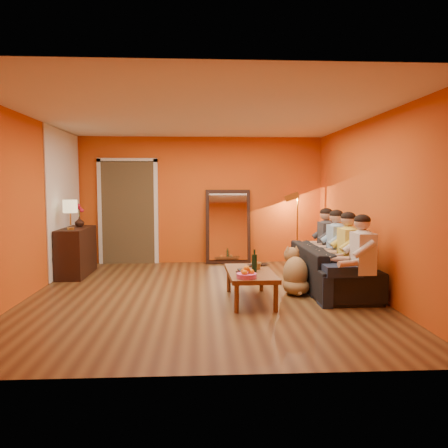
{
  "coord_description": "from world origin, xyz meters",
  "views": [
    {
      "loc": [
        -0.02,
        -6.31,
        1.6
      ],
      "look_at": [
        0.35,
        0.5,
        1.0
      ],
      "focal_mm": 35.0,
      "sensor_mm": 36.0,
      "label": 1
    }
  ],
  "objects": [
    {
      "name": "vase",
      "position": [
        -2.24,
        1.8,
        0.94
      ],
      "size": [
        0.17,
        0.17,
        0.18
      ],
      "primitive_type": "imported",
      "color": "black",
      "rests_on": "sideboard"
    },
    {
      "name": "white_accent",
      "position": [
        -2.48,
        1.75,
        1.3
      ],
      "size": [
        0.02,
        1.9,
        2.58
      ],
      "primitive_type": "cube",
      "color": "white",
      "rests_on": "wall_left"
    },
    {
      "name": "door_jamb_left",
      "position": [
        -2.07,
        2.71,
        1.05
      ],
      "size": [
        0.08,
        0.06,
        2.2
      ],
      "primitive_type": "cube",
      "color": "white",
      "rests_on": "wall_back"
    },
    {
      "name": "room_shell",
      "position": [
        0.0,
        0.37,
        1.3
      ],
      "size": [
        5.0,
        5.5,
        2.6
      ],
      "color": "brown",
      "rests_on": "ground"
    },
    {
      "name": "door_header",
      "position": [
        -1.5,
        2.71,
        2.12
      ],
      "size": [
        1.22,
        0.06,
        0.08
      ],
      "primitive_type": "cube",
      "color": "white",
      "rests_on": "wall_back"
    },
    {
      "name": "book_upper",
      "position": [
        0.49,
        -0.59,
        0.47
      ],
      "size": [
        0.19,
        0.24,
        0.02
      ],
      "primitive_type": "imported",
      "rotation": [
        0.0,
        0.0,
        0.09
      ],
      "color": "black",
      "rests_on": "book_mid"
    },
    {
      "name": "laptop",
      "position": [
        0.85,
        -0.03,
        0.43
      ],
      "size": [
        0.37,
        0.29,
        0.03
      ],
      "primitive_type": "imported",
      "rotation": [
        0.0,
        0.0,
        0.28
      ],
      "color": "black",
      "rests_on": "coffee_table"
    },
    {
      "name": "book_mid",
      "position": [
        0.5,
        -0.57,
        0.45
      ],
      "size": [
        0.19,
        0.24,
        0.02
      ],
      "primitive_type": "imported",
      "rotation": [
        0.0,
        0.0,
        0.15
      ],
      "color": "red",
      "rests_on": "book_lower"
    },
    {
      "name": "person_far_right",
      "position": [
        2.13,
        0.95,
        0.61
      ],
      "size": [
        0.7,
        0.44,
        1.22
      ],
      "primitive_type": null,
      "color": "#38383D",
      "rests_on": "sofa"
    },
    {
      "name": "person_mid_right",
      "position": [
        2.13,
        0.4,
        0.61
      ],
      "size": [
        0.7,
        0.44,
        1.22
      ],
      "primitive_type": null,
      "color": "#90BADE",
      "rests_on": "sofa"
    },
    {
      "name": "person_far_left",
      "position": [
        2.13,
        -0.7,
        0.61
      ],
      "size": [
        0.7,
        0.44,
        1.22
      ],
      "primitive_type": null,
      "color": "beige",
      "rests_on": "sofa"
    },
    {
      "name": "book_lower",
      "position": [
        0.49,
        -0.58,
        0.43
      ],
      "size": [
        0.22,
        0.26,
        0.02
      ],
      "primitive_type": "imported",
      "rotation": [
        0.0,
        0.0,
        0.29
      ],
      "color": "black",
      "rests_on": "coffee_table"
    },
    {
      "name": "tumbler",
      "position": [
        0.79,
        -0.26,
        0.47
      ],
      "size": [
        0.13,
        0.13,
        0.1
      ],
      "primitive_type": "imported",
      "rotation": [
        0.0,
        0.0,
        -0.31
      ],
      "color": "#B27F3F",
      "rests_on": "coffee_table"
    },
    {
      "name": "fruit_bowl",
      "position": [
        0.57,
        -0.83,
        0.5
      ],
      "size": [
        0.26,
        0.26,
        0.16
      ],
      "primitive_type": null,
      "color": "#E6519F",
      "rests_on": "coffee_table"
    },
    {
      "name": "door_jamb_right",
      "position": [
        -0.93,
        2.71,
        1.05
      ],
      "size": [
        0.08,
        0.06,
        2.2
      ],
      "primitive_type": "cube",
      "color": "white",
      "rests_on": "wall_back"
    },
    {
      "name": "doorway_recess",
      "position": [
        -1.5,
        2.83,
        1.05
      ],
      "size": [
        1.06,
        0.3,
        2.1
      ],
      "primitive_type": "cube",
      "color": "#3F2D19",
      "rests_on": "floor"
    },
    {
      "name": "floor_lamp",
      "position": [
        1.93,
        2.35,
        0.72
      ],
      "size": [
        0.34,
        0.29,
        1.44
      ],
      "primitive_type": null,
      "rotation": [
        0.0,
        0.0,
        -0.17
      ],
      "color": "#BB8E37",
      "rests_on": "floor"
    },
    {
      "name": "wine_bottle",
      "position": [
        0.72,
        -0.43,
        0.58
      ],
      "size": [
        0.07,
        0.07,
        0.31
      ],
      "primitive_type": "cylinder",
      "color": "black",
      "rests_on": "coffee_table"
    },
    {
      "name": "sofa",
      "position": [
        2.0,
        0.3,
        0.33
      ],
      "size": [
        2.26,
        0.89,
        0.66
      ],
      "primitive_type": "imported",
      "rotation": [
        0.0,
        0.0,
        1.57
      ],
      "color": "black",
      "rests_on": "floor"
    },
    {
      "name": "mirror_frame",
      "position": [
        0.55,
        2.63,
        0.76
      ],
      "size": [
        0.92,
        0.27,
        1.51
      ],
      "primitive_type": "cube",
      "rotation": [
        -0.14,
        0.0,
        0.0
      ],
      "color": "black",
      "rests_on": "floor"
    },
    {
      "name": "sideboard",
      "position": [
        -2.24,
        1.55,
        0.42
      ],
      "size": [
        0.44,
        1.18,
        0.85
      ],
      "primitive_type": "cube",
      "color": "black",
      "rests_on": "floor"
    },
    {
      "name": "dog",
      "position": [
        1.38,
        -0.01,
        0.35
      ],
      "size": [
        0.44,
        0.63,
        0.71
      ],
      "primitive_type": null,
      "rotation": [
        0.0,
        0.0,
        -0.09
      ],
      "color": "#9B7E46",
      "rests_on": "floor"
    },
    {
      "name": "mirror_glass",
      "position": [
        0.55,
        2.59,
        0.76
      ],
      "size": [
        0.78,
        0.21,
        1.35
      ],
      "primitive_type": "cube",
      "rotation": [
        -0.14,
        0.0,
        0.0
      ],
      "color": "white",
      "rests_on": "mirror_frame"
    },
    {
      "name": "coffee_table",
      "position": [
        0.67,
        -0.38,
        0.21
      ],
      "size": [
        0.65,
        1.24,
        0.42
      ],
      "primitive_type": null,
      "rotation": [
        0.0,
        0.0,
        0.03
      ],
      "color": "brown",
      "rests_on": "floor"
    },
    {
      "name": "table_lamp",
      "position": [
        -2.24,
        1.25,
        1.1
      ],
      "size": [
        0.24,
        0.24,
        0.51
      ],
      "primitive_type": null,
      "color": "beige",
      "rests_on": "sideboard"
    },
    {
      "name": "person_mid_left",
      "position": [
        2.13,
        -0.15,
        0.61
      ],
      "size": [
        0.7,
        0.44,
        1.22
      ],
      "primitive_type": null,
      "color": "#E2CE4B",
      "rests_on": "sofa"
    },
    {
      "name": "flowers",
      "position": [
        -2.24,
        1.8,
        1.18
      ],
      "size": [
        0.17,
        0.17,
        0.42
      ],
      "primitive_type": null,
      "color": "red",
      "rests_on": "vase"
    }
  ]
}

